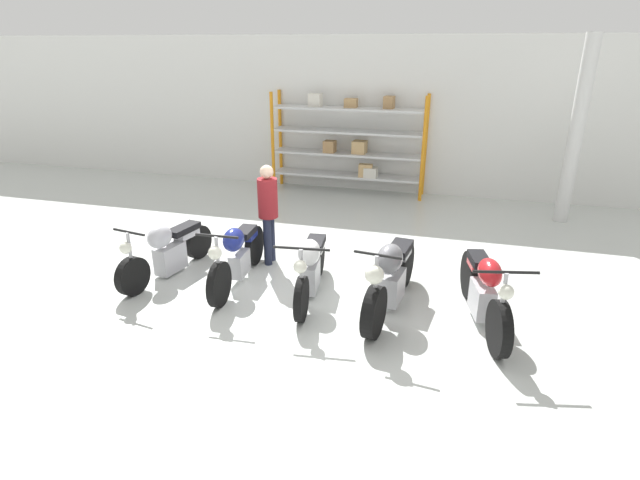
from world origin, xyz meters
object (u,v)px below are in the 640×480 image
(motorcycle_blue, at_px, (237,255))
(person_browsing, at_px, (268,207))
(motorcycle_grey, at_px, (391,277))
(motorcycle_red, at_px, (484,291))
(motorcycle_white, at_px, (311,266))
(shelving_rack, at_px, (349,142))
(motorcycle_silver, at_px, (168,250))

(motorcycle_blue, bearing_deg, person_browsing, 164.76)
(motorcycle_blue, bearing_deg, motorcycle_grey, 82.51)
(motorcycle_blue, height_order, person_browsing, person_browsing)
(motorcycle_red, relative_size, person_browsing, 1.27)
(motorcycle_grey, height_order, motorcycle_red, motorcycle_grey)
(motorcycle_grey, relative_size, person_browsing, 1.34)
(motorcycle_white, relative_size, person_browsing, 1.23)
(shelving_rack, bearing_deg, motorcycle_silver, -107.58)
(motorcycle_blue, distance_m, motorcycle_red, 3.53)
(shelving_rack, height_order, motorcycle_grey, shelving_rack)
(shelving_rack, height_order, motorcycle_silver, shelving_rack)
(shelving_rack, distance_m, motorcycle_white, 5.51)
(motorcycle_silver, xyz_separation_m, motorcycle_blue, (1.18, 0.01, 0.06))
(motorcycle_white, bearing_deg, person_browsing, -139.79)
(motorcycle_red, bearing_deg, motorcycle_blue, -106.22)
(motorcycle_grey, bearing_deg, person_browsing, -108.44)
(motorcycle_blue, xyz_separation_m, motorcycle_grey, (2.32, -0.17, 0.01))
(motorcycle_white, distance_m, person_browsing, 1.45)
(motorcycle_blue, distance_m, motorcycle_white, 1.17)
(shelving_rack, relative_size, motorcycle_red, 1.75)
(motorcycle_silver, relative_size, motorcycle_blue, 0.97)
(motorcycle_blue, bearing_deg, motorcycle_white, 82.90)
(shelving_rack, distance_m, motorcycle_silver, 5.66)
(motorcycle_silver, height_order, motorcycle_red, motorcycle_red)
(motorcycle_grey, bearing_deg, motorcycle_silver, -85.59)
(person_browsing, bearing_deg, motorcycle_grey, 152.21)
(motorcycle_silver, height_order, person_browsing, person_browsing)
(person_browsing, bearing_deg, motorcycle_silver, 30.01)
(motorcycle_grey, height_order, person_browsing, person_browsing)
(shelving_rack, bearing_deg, person_browsing, -94.25)
(motorcycle_blue, bearing_deg, motorcycle_silver, -92.92)
(motorcycle_silver, distance_m, motorcycle_grey, 3.50)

